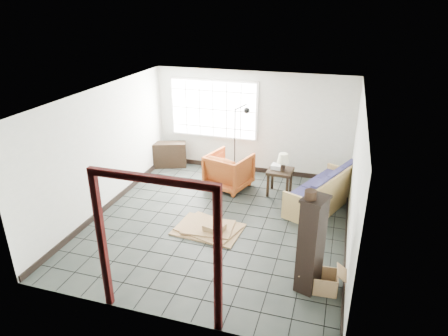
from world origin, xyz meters
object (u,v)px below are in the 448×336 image
(futon_sofa, at_px, (324,193))
(armchair, at_px, (229,169))
(tall_shelf, at_px, (311,244))
(side_table, at_px, (280,174))

(futon_sofa, distance_m, armchair, 2.27)
(armchair, relative_size, tall_shelf, 0.60)
(armchair, height_order, tall_shelf, tall_shelf)
(tall_shelf, bearing_deg, side_table, 126.04)
(futon_sofa, bearing_deg, armchair, -165.08)
(armchair, relative_size, side_table, 1.56)
(futon_sofa, relative_size, side_table, 3.52)
(futon_sofa, relative_size, armchair, 2.25)
(side_table, xyz_separation_m, tall_shelf, (0.98, -3.12, 0.31))
(futon_sofa, height_order, tall_shelf, tall_shelf)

